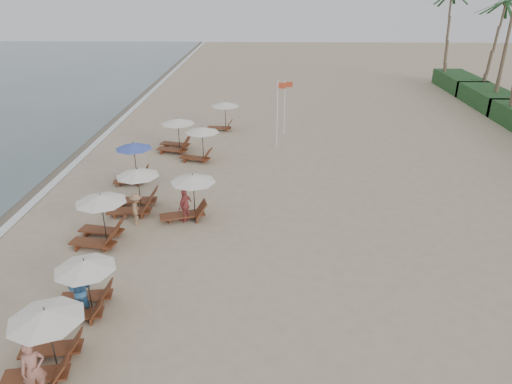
{
  "coord_description": "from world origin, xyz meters",
  "views": [
    {
      "loc": [
        1.32,
        -14.21,
        10.77
      ],
      "look_at": [
        0.77,
        6.6,
        1.3
      ],
      "focal_mm": 32.57,
      "sensor_mm": 36.0,
      "label": 1
    }
  ],
  "objects_px": {
    "lounger_station_4": "(132,162)",
    "beachgoer_mid_a": "(80,290)",
    "lounger_station_2": "(98,220)",
    "flag_pole_near": "(278,111)",
    "lounger_station_0": "(44,339)",
    "inland_station_0": "(187,195)",
    "inland_station_1": "(199,141)",
    "lounger_station_3": "(134,193)",
    "inland_station_2": "(223,112)",
    "beachgoer_near": "(34,369)",
    "lounger_station_5": "(175,135)",
    "beachgoer_mid_b": "(137,209)",
    "beachgoer_far_a": "(185,205)",
    "lounger_station_1": "(82,286)"
  },
  "relations": [
    {
      "from": "inland_station_2",
      "to": "inland_station_0",
      "type": "bearing_deg",
      "value": -91.28
    },
    {
      "from": "lounger_station_4",
      "to": "beachgoer_mid_b",
      "type": "distance_m",
      "value": 5.49
    },
    {
      "from": "beachgoer_mid_b",
      "to": "beachgoer_far_a",
      "type": "xyz_separation_m",
      "value": [
        2.28,
        0.4,
        0.04
      ]
    },
    {
      "from": "lounger_station_2",
      "to": "lounger_station_3",
      "type": "distance_m",
      "value": 3.25
    },
    {
      "from": "flag_pole_near",
      "to": "lounger_station_0",
      "type": "bearing_deg",
      "value": -108.96
    },
    {
      "from": "lounger_station_2",
      "to": "lounger_station_5",
      "type": "distance_m",
      "value": 12.55
    },
    {
      "from": "beachgoer_near",
      "to": "flag_pole_near",
      "type": "bearing_deg",
      "value": 40.54
    },
    {
      "from": "flag_pole_near",
      "to": "inland_station_1",
      "type": "bearing_deg",
      "value": -149.95
    },
    {
      "from": "beachgoer_mid_a",
      "to": "lounger_station_0",
      "type": "bearing_deg",
      "value": 92.08
    },
    {
      "from": "lounger_station_2",
      "to": "beachgoer_near",
      "type": "bearing_deg",
      "value": -83.05
    },
    {
      "from": "beachgoer_mid_b",
      "to": "flag_pole_near",
      "type": "bearing_deg",
      "value": -43.99
    },
    {
      "from": "lounger_station_0",
      "to": "lounger_station_3",
      "type": "distance_m",
      "value": 10.7
    },
    {
      "from": "lounger_station_3",
      "to": "lounger_station_5",
      "type": "relative_size",
      "value": 0.99
    },
    {
      "from": "lounger_station_0",
      "to": "inland_station_0",
      "type": "height_order",
      "value": "inland_station_0"
    },
    {
      "from": "lounger_station_0",
      "to": "beachgoer_far_a",
      "type": "bearing_deg",
      "value": 75.0
    },
    {
      "from": "lounger_station_2",
      "to": "inland_station_2",
      "type": "bearing_deg",
      "value": 77.32
    },
    {
      "from": "beachgoer_mid_a",
      "to": "flag_pole_near",
      "type": "relative_size",
      "value": 0.39
    },
    {
      "from": "lounger_station_5",
      "to": "beachgoer_mid_b",
      "type": "height_order",
      "value": "lounger_station_5"
    },
    {
      "from": "lounger_station_4",
      "to": "lounger_station_5",
      "type": "distance_m",
      "value": 5.74
    },
    {
      "from": "beachgoer_near",
      "to": "lounger_station_3",
      "type": "bearing_deg",
      "value": 59.99
    },
    {
      "from": "lounger_station_4",
      "to": "beachgoer_far_a",
      "type": "bearing_deg",
      "value": -51.27
    },
    {
      "from": "lounger_station_0",
      "to": "inland_station_2",
      "type": "height_order",
      "value": "inland_station_2"
    },
    {
      "from": "lounger_station_5",
      "to": "lounger_station_4",
      "type": "bearing_deg",
      "value": -104.76
    },
    {
      "from": "lounger_station_4",
      "to": "beachgoer_mid_a",
      "type": "bearing_deg",
      "value": -83.55
    },
    {
      "from": "beachgoer_mid_b",
      "to": "beachgoer_far_a",
      "type": "height_order",
      "value": "beachgoer_far_a"
    },
    {
      "from": "lounger_station_1",
      "to": "beachgoer_far_a",
      "type": "relative_size",
      "value": 1.46
    },
    {
      "from": "inland_station_2",
      "to": "beachgoer_near",
      "type": "xyz_separation_m",
      "value": [
        -2.91,
        -26.02,
        -0.5
      ]
    },
    {
      "from": "beachgoer_far_a",
      "to": "flag_pole_near",
      "type": "height_order",
      "value": "flag_pole_near"
    },
    {
      "from": "lounger_station_0",
      "to": "inland_station_0",
      "type": "xyz_separation_m",
      "value": [
        2.67,
        9.92,
        0.14
      ]
    },
    {
      "from": "lounger_station_4",
      "to": "inland_station_1",
      "type": "height_order",
      "value": "lounger_station_4"
    },
    {
      "from": "lounger_station_1",
      "to": "inland_station_0",
      "type": "height_order",
      "value": "inland_station_0"
    },
    {
      "from": "lounger_station_2",
      "to": "beachgoer_mid_a",
      "type": "relative_size",
      "value": 1.46
    },
    {
      "from": "lounger_station_0",
      "to": "beachgoer_mid_b",
      "type": "distance_m",
      "value": 9.25
    },
    {
      "from": "beachgoer_mid_b",
      "to": "beachgoer_far_a",
      "type": "relative_size",
      "value": 0.95
    },
    {
      "from": "lounger_station_2",
      "to": "inland_station_2",
      "type": "distance_m",
      "value": 17.97
    },
    {
      "from": "inland_station_1",
      "to": "inland_station_0",
      "type": "bearing_deg",
      "value": -86.07
    },
    {
      "from": "inland_station_2",
      "to": "beachgoer_mid_a",
      "type": "relative_size",
      "value": 1.44
    },
    {
      "from": "lounger_station_2",
      "to": "beachgoer_near",
      "type": "relative_size",
      "value": 1.47
    },
    {
      "from": "lounger_station_0",
      "to": "inland_station_1",
      "type": "relative_size",
      "value": 0.94
    },
    {
      "from": "lounger_station_0",
      "to": "beachgoer_far_a",
      "type": "distance_m",
      "value": 9.99
    },
    {
      "from": "lounger_station_5",
      "to": "inland_station_0",
      "type": "relative_size",
      "value": 0.95
    },
    {
      "from": "lounger_station_2",
      "to": "beachgoer_far_a",
      "type": "relative_size",
      "value": 1.58
    },
    {
      "from": "lounger_station_2",
      "to": "lounger_station_3",
      "type": "height_order",
      "value": "lounger_station_2"
    },
    {
      "from": "lounger_station_3",
      "to": "beachgoer_mid_b",
      "type": "relative_size",
      "value": 1.68
    },
    {
      "from": "lounger_station_3",
      "to": "inland_station_0",
      "type": "distance_m",
      "value": 2.99
    },
    {
      "from": "lounger_station_2",
      "to": "lounger_station_5",
      "type": "bearing_deg",
      "value": 84.94
    },
    {
      "from": "lounger_station_2",
      "to": "beachgoer_mid_b",
      "type": "xyz_separation_m",
      "value": [
        1.24,
        1.71,
        -0.31
      ]
    },
    {
      "from": "lounger_station_0",
      "to": "lounger_station_2",
      "type": "relative_size",
      "value": 0.95
    },
    {
      "from": "lounger_station_2",
      "to": "beachgoer_near",
      "type": "distance_m",
      "value": 8.55
    },
    {
      "from": "lounger_station_5",
      "to": "beachgoer_near",
      "type": "xyz_separation_m",
      "value": [
        -0.07,
        -20.98,
        -0.19
      ]
    }
  ]
}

